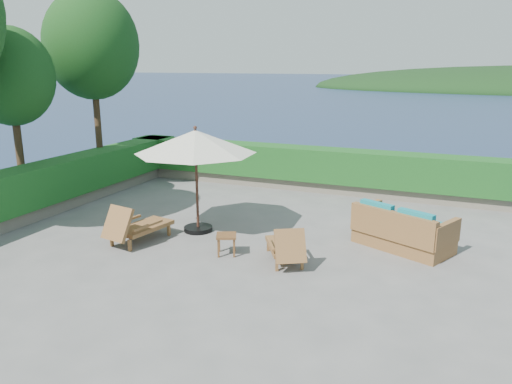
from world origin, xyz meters
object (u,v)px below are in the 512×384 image
at_px(patio_umbrella, 196,143).
at_px(wicker_loveseat, 402,231).
at_px(lounge_left, 136,226).
at_px(lounge_right, 286,246).
at_px(side_table, 226,238).

xyz_separation_m(patio_umbrella, wicker_loveseat, (4.63, 0.66, -1.74)).
relative_size(lounge_left, lounge_right, 1.11).
bearing_deg(patio_umbrella, lounge_left, -125.53).
xyz_separation_m(lounge_left, lounge_right, (3.46, 0.20, -0.04)).
bearing_deg(side_table, wicker_loveseat, 27.87).
bearing_deg(wicker_loveseat, lounge_left, -136.17).
distance_m(patio_umbrella, wicker_loveseat, 4.99).
bearing_deg(lounge_right, side_table, 152.86).
distance_m(patio_umbrella, lounge_right, 3.30).
xyz_separation_m(side_table, wicker_loveseat, (3.33, 1.76, 0.03)).
bearing_deg(lounge_left, wicker_loveseat, 29.68).
xyz_separation_m(lounge_right, wicker_loveseat, (2.05, 1.69, 0.04)).
relative_size(lounge_left, side_table, 3.15).
xyz_separation_m(patio_umbrella, lounge_right, (2.58, -1.04, -1.78)).
bearing_deg(side_table, lounge_right, 3.07).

